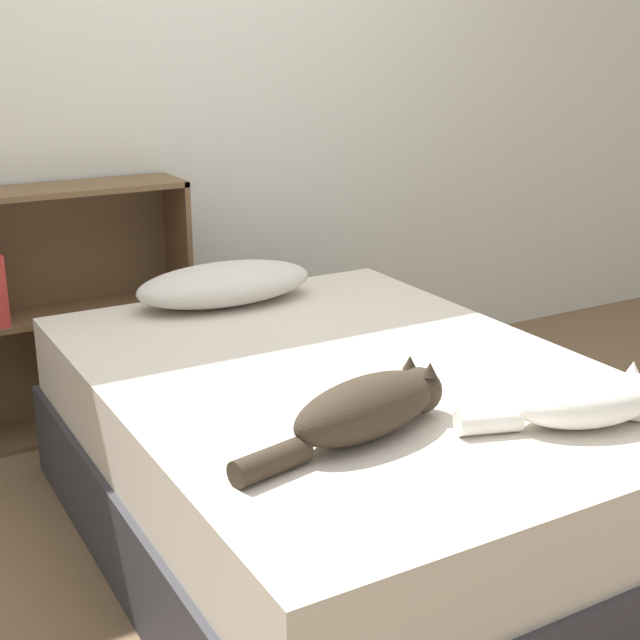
% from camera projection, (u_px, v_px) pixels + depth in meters
% --- Properties ---
extents(ground_plane, '(8.00, 8.00, 0.00)m').
position_uv_depth(ground_plane, '(343.00, 541.00, 2.60)').
color(ground_plane, brown).
extents(wall_back, '(8.00, 0.06, 2.50)m').
position_uv_depth(wall_back, '(159.00, 79.00, 3.33)').
color(wall_back, silver).
rests_on(wall_back, ground_plane).
extents(bed, '(1.32, 1.80, 0.54)m').
position_uv_depth(bed, '(344.00, 459.00, 2.52)').
color(bed, '#333338').
rests_on(bed, ground_plane).
extents(pillow, '(0.62, 0.30, 0.14)m').
position_uv_depth(pillow, '(225.00, 284.00, 3.00)').
color(pillow, beige).
rests_on(pillow, bed).
extents(cat_light, '(0.49, 0.27, 0.14)m').
position_uv_depth(cat_light, '(585.00, 402.00, 2.07)').
color(cat_light, white).
rests_on(cat_light, bed).
extents(cat_dark, '(0.60, 0.25, 0.14)m').
position_uv_depth(cat_dark, '(369.00, 408.00, 2.01)').
color(cat_dark, '#33281E').
rests_on(cat_dark, bed).
extents(bookshelf, '(0.96, 0.26, 0.91)m').
position_uv_depth(bookshelf, '(39.00, 307.00, 3.20)').
color(bookshelf, brown).
rests_on(bookshelf, ground_plane).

